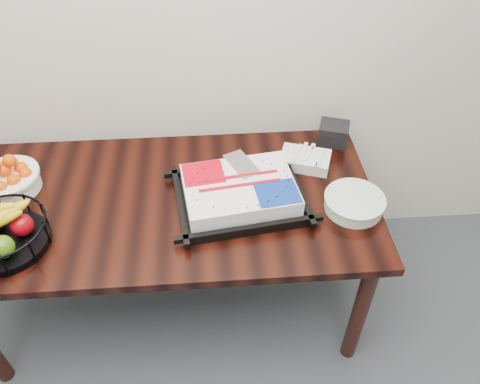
{
  "coord_description": "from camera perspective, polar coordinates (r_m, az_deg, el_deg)",
  "views": [
    {
      "loc": [
        0.21,
        0.53,
        2.15
      ],
      "look_at": [
        0.31,
        1.93,
        0.83
      ],
      "focal_mm": 35.0,
      "sensor_mm": 36.0,
      "label": 1
    }
  ],
  "objects": [
    {
      "name": "plate_stack",
      "position": [
        2.01,
        13.73,
        -1.32
      ],
      "size": [
        0.25,
        0.25,
        0.06
      ],
      "color": "white",
      "rests_on": "table"
    },
    {
      "name": "cake_tray",
      "position": [
        1.97,
        -0.06,
        -0.04
      ],
      "size": [
        0.58,
        0.48,
        0.11
      ],
      "color": "black",
      "rests_on": "table"
    },
    {
      "name": "table",
      "position": [
        2.1,
        -8.64,
        -2.49
      ],
      "size": [
        1.8,
        0.9,
        0.75
      ],
      "color": "black",
      "rests_on": "ground"
    },
    {
      "name": "fruit_basket",
      "position": [
        2.0,
        -27.01,
        -4.39
      ],
      "size": [
        0.34,
        0.34,
        0.18
      ],
      "color": "black",
      "rests_on": "table"
    },
    {
      "name": "tangerine_bowl",
      "position": [
        2.25,
        -26.52,
        1.74
      ],
      "size": [
        0.27,
        0.27,
        0.17
      ],
      "color": "white",
      "rests_on": "table"
    },
    {
      "name": "napkin_box",
      "position": [
        2.34,
        11.32,
        7.04
      ],
      "size": [
        0.17,
        0.16,
        0.1
      ],
      "primitive_type": "cube",
      "rotation": [
        0.0,
        0.0,
        -0.32
      ],
      "color": "black",
      "rests_on": "table"
    },
    {
      "name": "fork_bag",
      "position": [
        2.19,
        7.94,
        3.96
      ],
      "size": [
        0.26,
        0.21,
        0.06
      ],
      "color": "silver",
      "rests_on": "table"
    }
  ]
}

